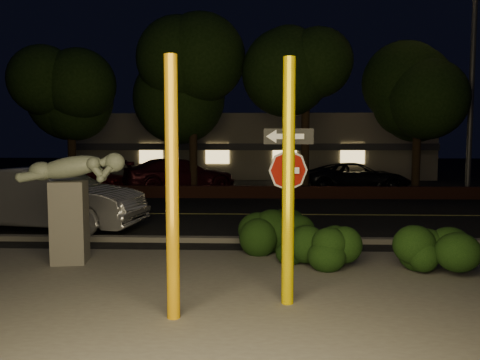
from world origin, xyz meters
The scene contains 24 objects.
ground centered at (0.00, 10.00, 0.00)m, with size 90.00×90.00×0.00m, color black.
patio centered at (0.00, -1.00, 0.01)m, with size 14.00×6.00×0.02m, color #4C4944.
road centered at (0.00, 7.00, 0.01)m, with size 80.00×8.00×0.01m, color black.
lane_marking centered at (0.00, 7.00, 0.02)m, with size 80.00×0.12×0.01m, color #C5C24E.
curb centered at (0.00, 2.90, 0.06)m, with size 80.00×0.25×0.12m, color #4C4944.
brick_wall centered at (0.00, 11.30, 0.25)m, with size 40.00×0.35×0.50m, color #441F15.
parking_lot centered at (0.00, 17.00, 0.01)m, with size 40.00×12.00×0.01m, color black.
building centered at (0.00, 24.99, 2.00)m, with size 22.00×10.20×4.00m.
tree_far_a centered at (-8.00, 13.00, 5.34)m, with size 4.60×4.60×7.43m.
tree_far_b centered at (-2.50, 13.20, 6.05)m, with size 5.20×5.20×8.41m.
tree_far_c centered at (2.50, 12.80, 5.66)m, with size 4.80×4.80×7.84m.
tree_far_d centered at (7.50, 13.30, 5.42)m, with size 4.40×4.40×7.42m.
yellow_pole_left centered at (-0.67, -1.85, 1.74)m, with size 0.17×0.17×3.48m, color #E6A00D.
yellow_pole_right centered at (0.88, -1.23, 1.77)m, with size 0.18×0.18×3.54m, color #DEBD00.
signpost centered at (0.98, 0.43, 1.84)m, with size 0.88×0.10×2.59m.
sculpture centered at (-3.16, 0.92, 1.32)m, with size 2.01×0.84×2.14m.
hedge_center centered at (1.05, 1.93, 0.56)m, with size 2.16×1.01×1.12m, color black.
hedge_right centered at (1.52, 0.78, 0.52)m, with size 1.60×0.86×1.05m, color black.
hedge_far_right centered at (3.54, 0.41, 0.46)m, with size 1.32×0.83×0.92m, color black.
streetlight centered at (9.35, 12.82, 6.67)m, with size 1.68×0.50×11.21m.
silver_sedan centered at (-5.14, 4.24, 0.83)m, with size 1.77×5.06×1.67m, color silver.
parked_car_red centered at (-7.47, 13.80, 0.67)m, with size 1.57×3.91×1.33m, color maroon.
parked_car_darkred centered at (-3.23, 13.84, 0.77)m, with size 2.16×5.31×1.54m, color #3D0E15.
parked_car_dark centered at (5.03, 13.98, 0.67)m, with size 2.23×4.84×1.35m, color black.
Camera 1 is at (0.45, -7.87, 2.38)m, focal length 35.00 mm.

